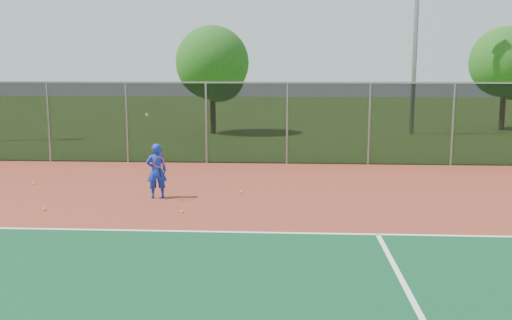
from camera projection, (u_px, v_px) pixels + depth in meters
The scene contains 12 objects.
ground at pixel (283, 287), 9.41m from camera, with size 120.00×120.00×0.00m, color #3A621C.
court_apron at pixel (284, 248), 11.38m from camera, with size 30.00×20.00×0.02m, color maroon.
fence_back at pixel (287, 122), 20.98m from camera, with size 30.00×0.06×3.03m.
tennis_player at pixel (157, 171), 15.59m from camera, with size 0.64×0.67×2.32m.
practice_ball_1 at pixel (162, 169), 19.99m from camera, with size 0.07×0.07×0.07m, color #C3E71A.
practice_ball_3 at pixel (241, 192), 16.30m from camera, with size 0.07×0.07×0.07m, color #C3E71A.
practice_ball_5 at pixel (34, 183), 17.47m from camera, with size 0.07×0.07×0.07m, color #C3E71A.
practice_ball_7 at pixel (44, 209), 14.34m from camera, with size 0.07×0.07×0.07m, color #C3E71A.
practice_ball_8 at pixel (182, 212), 14.08m from camera, with size 0.07×0.07×0.07m, color #C3E71A.
floodlight_n at pixel (417, 7), 29.48m from camera, with size 0.90×0.40×11.73m.
tree_back_left at pixel (214, 66), 30.41m from camera, with size 3.93×3.93×5.77m.
tree_back_mid at pixel (508, 65), 31.95m from camera, with size 3.97×3.97×5.83m.
Camera 1 is at (0.06, -8.96, 3.60)m, focal length 40.00 mm.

